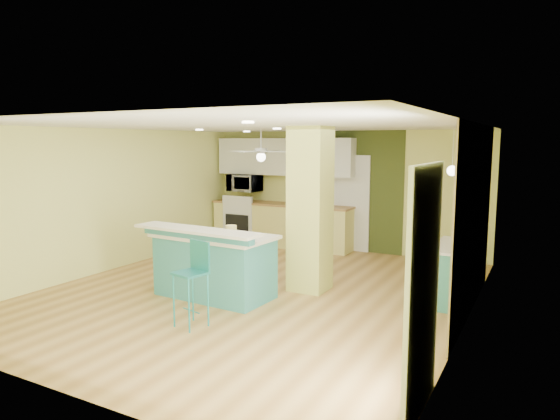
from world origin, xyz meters
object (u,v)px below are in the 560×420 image
object	(u,v)px
side_counter	(454,273)
canister	(231,231)
peninsula	(214,264)
bar_stool	(195,270)
fruit_bowl	(312,204)

from	to	relation	value
side_counter	canister	bearing A→B (deg)	-151.06
peninsula	side_counter	size ratio (longest dim) A/B	1.59
bar_stool	canister	xyz separation A→B (m)	(-0.12, 0.99, 0.31)
bar_stool	canister	world-z (taller)	canister
fruit_bowl	canister	size ratio (longest dim) A/B	1.81
canister	side_counter	bearing A→B (deg)	28.94
bar_stool	fruit_bowl	size ratio (longest dim) A/B	3.36
bar_stool	canister	size ratio (longest dim) A/B	6.09
fruit_bowl	canister	world-z (taller)	canister
peninsula	canister	size ratio (longest dim) A/B	11.66
peninsula	fruit_bowl	xyz separation A→B (m)	(-0.10, 3.64, 0.48)
side_counter	canister	world-z (taller)	canister
side_counter	bar_stool	bearing A→B (deg)	-136.37
peninsula	side_counter	xyz separation A→B (m)	(3.14, 1.47, -0.08)
peninsula	side_counter	world-z (taller)	peninsula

